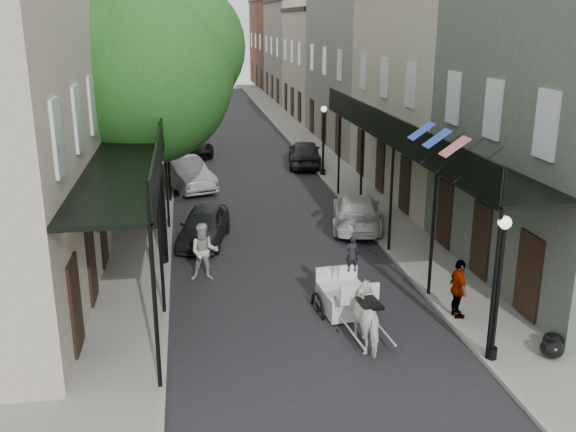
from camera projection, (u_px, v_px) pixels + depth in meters
name	position (u px, v px, depth m)	size (l,w,h in m)	color
ground	(314.00, 337.00, 17.27)	(140.00, 140.00, 0.00)	gray
road	(244.00, 171.00, 36.15)	(8.00, 90.00, 0.01)	black
sidewalk_left	(154.00, 173.00, 35.38)	(2.20, 90.00, 0.12)	gray
sidewalk_right	(331.00, 167.00, 36.89)	(2.20, 90.00, 0.12)	gray
building_row_left	(100.00, 66.00, 42.75)	(5.00, 80.00, 10.50)	#B7AD92
building_row_right	(351.00, 63.00, 45.35)	(5.00, 80.00, 10.50)	gray
gallery_left	(138.00, 146.00, 21.95)	(2.20, 18.05, 4.88)	black
gallery_right	(406.00, 138.00, 23.39)	(2.20, 18.05, 4.88)	black
tree_near	(155.00, 66.00, 24.34)	(7.31, 6.80, 9.63)	#382619
tree_far	(164.00, 61.00, 37.74)	(6.45, 6.00, 8.61)	#382619
lamppost_right_near	(498.00, 287.00, 15.40)	(0.32, 0.32, 3.71)	black
lamppost_left	(161.00, 209.00, 21.72)	(0.32, 0.32, 3.71)	black
lamppost_right_far	(323.00, 139.00, 34.28)	(0.32, 0.32, 3.71)	black
horse	(370.00, 318.00, 16.66)	(0.82, 1.80, 1.52)	white
carriage	(341.00, 276.00, 18.79)	(1.70, 2.35, 2.55)	black
pedestrian_walking	(204.00, 252.00, 20.84)	(0.94, 0.73, 1.92)	#ACADA3
pedestrian_sidewalk_left	(134.00, 176.00, 31.20)	(0.98, 0.57, 1.52)	gray
pedestrian_sidewalk_right	(458.00, 289.00, 17.96)	(1.00, 0.42, 1.71)	gray
car_left_near	(204.00, 225.00, 24.42)	(1.61, 4.00, 1.36)	black
car_left_mid	(186.00, 174.00, 32.17)	(1.66, 4.77, 1.57)	#949499
car_left_far	(189.00, 144.00, 40.23)	(2.35, 5.10, 1.42)	black
car_right_near	(356.00, 211.00, 26.23)	(1.92, 4.73, 1.37)	silver
car_right_far	(305.00, 153.00, 37.16)	(1.82, 4.52, 1.54)	black
trash_bags	(552.00, 345.00, 16.12)	(0.85, 1.00, 0.50)	black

